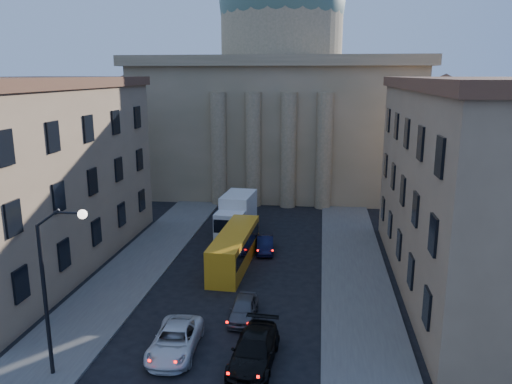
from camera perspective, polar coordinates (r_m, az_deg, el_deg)
sidewalk_left at (r=37.16m, az=-15.91°, el=-10.77°), size 5.00×60.00×0.15m
sidewalk_right at (r=34.46m, az=11.74°, el=-12.50°), size 5.00×60.00×0.15m
church at (r=68.74m, az=2.82°, el=10.77°), size 68.02×28.76×36.60m
building_left at (r=42.35m, az=-25.04°, el=1.87°), size 11.60×26.60×14.70m
building_right at (r=37.51m, az=24.90°, el=0.54°), size 11.60×26.60×14.70m
street_lamp at (r=26.32m, az=-22.16°, el=-9.20°), size 2.62×0.44×8.83m
car_left_mid at (r=28.81m, az=-9.24°, el=-16.40°), size 2.61×5.29×1.44m
car_right_mid at (r=27.47m, az=-0.21°, el=-17.65°), size 2.52×5.55×1.58m
car_right_far at (r=31.92m, az=-1.44°, el=-13.20°), size 1.63×3.97×1.35m
car_right_distant at (r=43.12m, az=1.02°, el=-5.99°), size 1.87×4.14×1.32m
city_bus at (r=39.87m, az=-2.46°, el=-6.35°), size 2.69×10.01×2.80m
box_truck at (r=47.69m, az=-2.28°, el=-2.72°), size 3.15×6.90×3.69m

